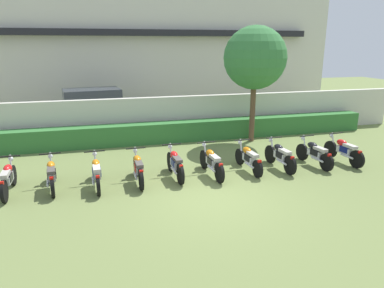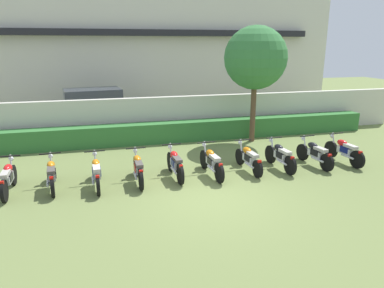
% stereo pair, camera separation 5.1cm
% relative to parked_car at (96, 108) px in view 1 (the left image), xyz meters
% --- Properties ---
extents(ground, '(60.00, 60.00, 0.00)m').
position_rel_parked_car_xyz_m(ground, '(2.88, -9.82, -0.94)').
color(ground, olive).
extents(building, '(24.38, 6.50, 8.76)m').
position_rel_parked_car_xyz_m(building, '(2.88, 6.16, 3.44)').
color(building, beige).
rests_on(building, ground).
extents(compound_wall, '(23.16, 0.30, 1.82)m').
position_rel_parked_car_xyz_m(compound_wall, '(2.88, -3.16, -0.03)').
color(compound_wall, beige).
rests_on(compound_wall, ground).
extents(hedge_row, '(18.53, 0.70, 0.84)m').
position_rel_parked_car_xyz_m(hedge_row, '(2.88, -3.86, -0.52)').
color(hedge_row, '#337033').
rests_on(hedge_row, ground).
extents(parked_car, '(4.70, 2.53, 1.89)m').
position_rel_parked_car_xyz_m(parked_car, '(0.00, 0.00, 0.00)').
color(parked_car, silver).
rests_on(parked_car, ground).
extents(tree_near_inspector, '(2.56, 2.56, 4.77)m').
position_rel_parked_car_xyz_m(tree_near_inspector, '(6.38, -4.67, 2.54)').
color(tree_near_inspector, brown).
rests_on(tree_near_inspector, ground).
extents(motorcycle_in_row_0, '(0.60, 1.85, 0.96)m').
position_rel_parked_car_xyz_m(motorcycle_in_row_0, '(-2.47, -8.05, -0.49)').
color(motorcycle_in_row_0, black).
rests_on(motorcycle_in_row_0, ground).
extents(motorcycle_in_row_1, '(0.60, 1.81, 0.95)m').
position_rel_parked_car_xyz_m(motorcycle_in_row_1, '(-1.32, -8.04, -0.49)').
color(motorcycle_in_row_1, black).
rests_on(motorcycle_in_row_1, ground).
extents(motorcycle_in_row_2, '(0.60, 1.90, 0.95)m').
position_rel_parked_car_xyz_m(motorcycle_in_row_2, '(-0.09, -8.20, -0.49)').
color(motorcycle_in_row_2, black).
rests_on(motorcycle_in_row_2, ground).
extents(motorcycle_in_row_3, '(0.60, 1.82, 0.97)m').
position_rel_parked_car_xyz_m(motorcycle_in_row_3, '(1.12, -8.19, -0.48)').
color(motorcycle_in_row_3, black).
rests_on(motorcycle_in_row_3, ground).
extents(motorcycle_in_row_4, '(0.60, 1.85, 0.98)m').
position_rel_parked_car_xyz_m(motorcycle_in_row_4, '(2.28, -8.06, -0.48)').
color(motorcycle_in_row_4, black).
rests_on(motorcycle_in_row_4, ground).
extents(motorcycle_in_row_5, '(0.60, 1.97, 0.97)m').
position_rel_parked_car_xyz_m(motorcycle_in_row_5, '(3.43, -8.17, -0.48)').
color(motorcycle_in_row_5, black).
rests_on(motorcycle_in_row_5, ground).
extents(motorcycle_in_row_6, '(0.60, 1.87, 0.94)m').
position_rel_parked_car_xyz_m(motorcycle_in_row_6, '(4.73, -8.09, -0.50)').
color(motorcycle_in_row_6, black).
rests_on(motorcycle_in_row_6, ground).
extents(motorcycle_in_row_7, '(0.60, 1.87, 0.97)m').
position_rel_parked_car_xyz_m(motorcycle_in_row_7, '(5.83, -8.17, -0.48)').
color(motorcycle_in_row_7, black).
rests_on(motorcycle_in_row_7, ground).
extents(motorcycle_in_row_8, '(0.60, 1.84, 0.96)m').
position_rel_parked_car_xyz_m(motorcycle_in_row_8, '(7.12, -8.19, -0.49)').
color(motorcycle_in_row_8, black).
rests_on(motorcycle_in_row_8, ground).
extents(motorcycle_in_row_9, '(0.60, 1.88, 0.97)m').
position_rel_parked_car_xyz_m(motorcycle_in_row_9, '(8.29, -8.18, -0.48)').
color(motorcycle_in_row_9, black).
rests_on(motorcycle_in_row_9, ground).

